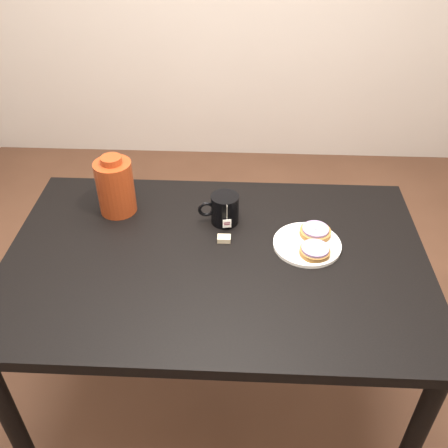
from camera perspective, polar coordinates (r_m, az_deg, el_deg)
The scene contains 8 objects.
ground_plane at distance 2.22m, azimuth -0.73°, elevation -18.31°, with size 4.00×4.00×0.00m, color brown.
table at distance 1.71m, azimuth -0.91°, elevation -5.76°, with size 1.40×0.90×0.75m.
plate at distance 1.71m, azimuth 9.48°, elevation -2.25°, with size 0.23×0.23×0.02m.
bagel_back at distance 1.74m, azimuth 10.39°, elevation -0.84°, with size 0.15×0.15×0.03m.
bagel_front at distance 1.66m, azimuth 10.35°, elevation -3.02°, with size 0.13×0.13×0.03m.
mug at distance 1.76m, azimuth 0.01°, elevation 1.74°, with size 0.15×0.12×0.11m.
teabag_pouch at distance 1.71m, azimuth 0.00°, elevation -1.69°, with size 0.04×0.03×0.02m, color #C6B793.
bagel_package at distance 1.83m, azimuth -12.31°, elevation 4.22°, with size 0.18×0.18×0.22m.
Camera 1 is at (0.09, -1.23, 1.85)m, focal length 40.00 mm.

